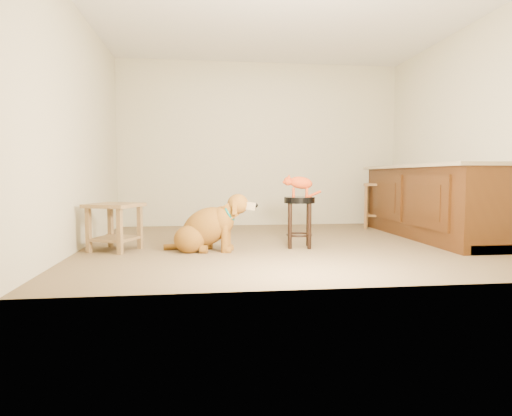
{
  "coord_description": "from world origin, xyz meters",
  "views": [
    {
      "loc": [
        -0.92,
        -4.88,
        0.8
      ],
      "look_at": [
        -0.36,
        -0.3,
        0.45
      ],
      "focal_mm": 30.0,
      "sensor_mm": 36.0,
      "label": 1
    }
  ],
  "objects": [
    {
      "name": "side_table",
      "position": [
        -1.86,
        -0.21,
        0.33
      ],
      "size": [
        0.64,
        0.64,
        0.5
      ],
      "rotation": [
        0.0,
        0.0,
        -0.41
      ],
      "color": "brown",
      "rests_on": "ground"
    },
    {
      "name": "tabby_kitten",
      "position": [
        0.13,
        -0.24,
        0.71
      ],
      "size": [
        0.45,
        0.17,
        0.28
      ],
      "rotation": [
        0.0,
        0.0,
        -0.18
      ],
      "color": "#9C320F",
      "rests_on": "padded_stool"
    },
    {
      "name": "golden_retriever",
      "position": [
        -0.88,
        -0.35,
        0.24
      ],
      "size": [
        1.0,
        0.56,
        0.65
      ],
      "rotation": [
        0.0,
        0.0,
        -0.21
      ],
      "color": "brown",
      "rests_on": "ground"
    },
    {
      "name": "floor",
      "position": [
        0.0,
        0.0,
        0.0
      ],
      "size": [
        4.5,
        4.0,
        0.01
      ],
      "primitive_type": "cube",
      "color": "brown",
      "rests_on": "ground"
    },
    {
      "name": "padded_stool",
      "position": [
        0.14,
        -0.24,
        0.4
      ],
      "size": [
        0.34,
        0.34,
        0.57
      ],
      "rotation": [
        0.0,
        0.0,
        -0.18
      ],
      "color": "black",
      "rests_on": "ground"
    },
    {
      "name": "cabinet_run",
      "position": [
        1.94,
        0.3,
        0.44
      ],
      "size": [
        0.7,
        2.56,
        0.94
      ],
      "color": "#3F210B",
      "rests_on": "ground"
    },
    {
      "name": "wood_stool",
      "position": [
        1.69,
        1.32,
        0.36
      ],
      "size": [
        0.49,
        0.49,
        0.69
      ],
      "rotation": [
        0.0,
        0.0,
        -0.43
      ],
      "color": "brown",
      "rests_on": "ground"
    },
    {
      "name": "room_shell",
      "position": [
        0.0,
        0.0,
        1.68
      ],
      "size": [
        4.54,
        4.04,
        2.62
      ],
      "color": "beige",
      "rests_on": "ground"
    }
  ]
}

